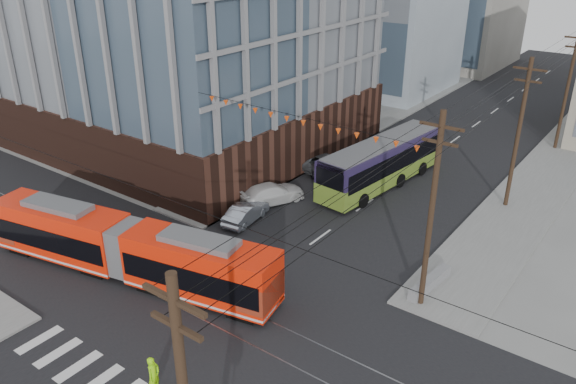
% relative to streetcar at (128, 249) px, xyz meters
% --- Properties ---
extents(ground, '(160.00, 160.00, 0.00)m').
position_rel_streetcar_xyz_m(ground, '(6.51, -3.52, -1.82)').
color(ground, slate).
extents(bg_bldg_nw_near, '(18.00, 16.00, 18.00)m').
position_rel_streetcar_xyz_m(bg_bldg_nw_near, '(-10.49, 48.48, 7.18)').
color(bg_bldg_nw_near, '#8C99A5').
rests_on(bg_bldg_nw_near, ground).
extents(streetcar, '(19.01, 6.39, 3.64)m').
position_rel_streetcar_xyz_m(streetcar, '(0.00, 0.00, 0.00)').
color(streetcar, '#F52208').
rests_on(streetcar, ground).
extents(city_bus, '(4.37, 13.61, 3.79)m').
position_rel_streetcar_xyz_m(city_bus, '(5.66, 20.63, 0.08)').
color(city_bus, '#251B3E').
rests_on(city_bus, ground).
extents(parked_car_silver, '(1.99, 4.30, 1.37)m').
position_rel_streetcar_xyz_m(parked_car_silver, '(1.07, 9.26, -1.13)').
color(parked_car_silver, '#A1A9B7').
rests_on(parked_car_silver, ground).
extents(parked_car_white, '(3.94, 5.64, 1.52)m').
position_rel_streetcar_xyz_m(parked_car_white, '(0.63, 12.73, -1.06)').
color(parked_car_white, silver).
rests_on(parked_car_white, ground).
extents(parked_car_grey, '(3.81, 5.62, 1.43)m').
position_rel_streetcar_xyz_m(parked_car_grey, '(0.79, 20.59, -1.10)').
color(parked_car_grey, '#575C62').
rests_on(parked_car_grey, ground).
extents(pedestrian, '(0.61, 0.78, 1.88)m').
position_rel_streetcar_xyz_m(pedestrian, '(8.25, -5.43, -0.88)').
color(pedestrian, '#9CFF0B').
rests_on(pedestrian, ground).
extents(jersey_barrier, '(1.27, 3.93, 0.77)m').
position_rel_streetcar_xyz_m(jersey_barrier, '(14.81, 9.14, -1.43)').
color(jersey_barrier, slate).
rests_on(jersey_barrier, ground).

